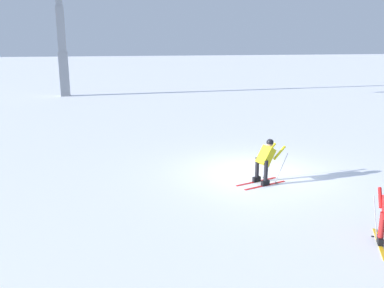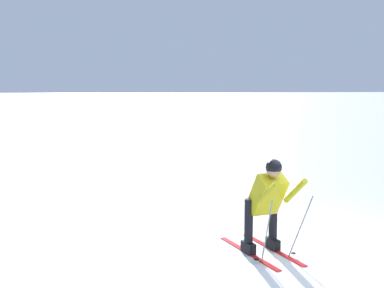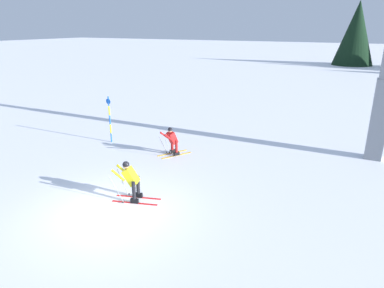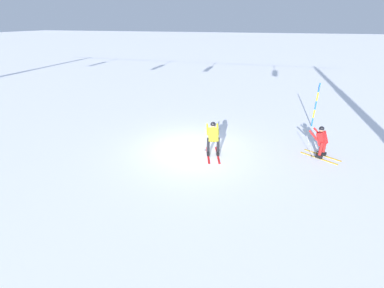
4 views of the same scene
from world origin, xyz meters
name	(u,v)px [view 4 (image 4 of 4)]	position (x,y,z in m)	size (l,w,h in m)	color
ground_plane	(191,149)	(0.00, 0.00, 0.00)	(260.00, 260.00, 0.00)	white
skier_carving_main	(213,136)	(-1.05, 0.10, 0.84)	(1.06, 1.75, 1.60)	red
trail_marker_pole	(316,104)	(-5.77, -4.83, 1.32)	(0.07, 0.28, 2.46)	blue
skier_distant_uphill	(321,140)	(-5.64, -0.96, 0.78)	(1.66, 1.24, 1.49)	yellow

